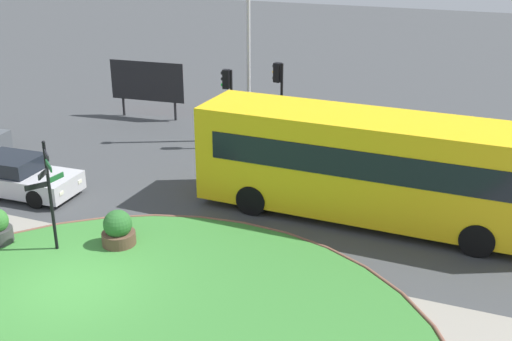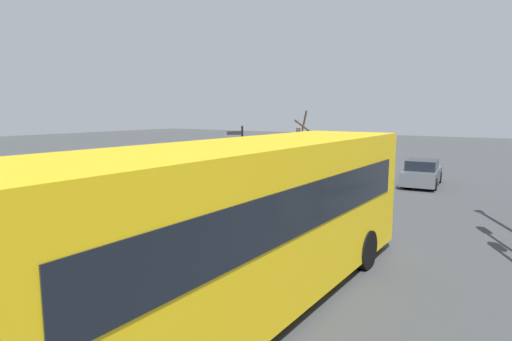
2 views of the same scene
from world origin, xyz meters
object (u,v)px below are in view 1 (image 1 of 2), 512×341
at_px(planter_near_signpost, 118,231).
at_px(traffic_light_far, 228,91).
at_px(billboard_left, 147,82).
at_px(signpost_directional, 49,188).
at_px(car_near_lane, 16,177).
at_px(lamppost_tall, 248,44).
at_px(bus_yellow, 369,165).
at_px(traffic_light_near, 279,87).

bearing_deg(planter_near_signpost, traffic_light_far, 93.88).
distance_m(billboard_left, planter_near_signpost, 13.14).
height_order(signpost_directional, planter_near_signpost, signpost_directional).
bearing_deg(billboard_left, car_near_lane, -92.28).
bearing_deg(lamppost_tall, planter_near_signpost, -88.86).
xyz_separation_m(car_near_lane, lamppost_tall, (5.30, 8.35, 3.53)).
height_order(bus_yellow, lamppost_tall, lamppost_tall).
height_order(signpost_directional, lamppost_tall, lamppost_tall).
relative_size(traffic_light_far, planter_near_signpost, 2.86).
xyz_separation_m(signpost_directional, billboard_left, (-4.48, 12.62, -0.25)).
distance_m(signpost_directional, traffic_light_far, 10.17).
relative_size(bus_yellow, traffic_light_near, 3.02).
height_order(car_near_lane, traffic_light_near, traffic_light_near).
bearing_deg(car_near_lane, billboard_left, 90.01).
bearing_deg(planter_near_signpost, billboard_left, 117.05).
relative_size(lamppost_tall, planter_near_signpost, 6.65).
bearing_deg(billboard_left, lamppost_tall, -17.47).
height_order(traffic_light_near, lamppost_tall, lamppost_tall).
bearing_deg(signpost_directional, lamppost_tall, 83.63).
height_order(traffic_light_near, planter_near_signpost, traffic_light_near).
bearing_deg(lamppost_tall, car_near_lane, -122.43).
height_order(car_near_lane, traffic_light_far, traffic_light_far).
distance_m(signpost_directional, lamppost_tall, 11.61).
bearing_deg(car_near_lane, traffic_light_far, 53.01).
distance_m(car_near_lane, traffic_light_near, 10.54).
xyz_separation_m(bus_yellow, billboard_left, (-12.20, 7.02, -0.04)).
xyz_separation_m(traffic_light_near, planter_near_signpost, (-1.37, -9.74, -2.15)).
height_order(traffic_light_far, billboard_left, traffic_light_far).
xyz_separation_m(signpost_directional, planter_near_signpost, (1.47, 0.97, -1.50)).
distance_m(traffic_light_near, lamppost_tall, 2.26).
xyz_separation_m(car_near_lane, planter_near_signpost, (5.51, -2.02, -0.10)).
distance_m(signpost_directional, billboard_left, 13.39).
bearing_deg(lamppost_tall, signpost_directional, -96.37).
height_order(bus_yellow, car_near_lane, bus_yellow).
height_order(signpost_directional, traffic_light_far, signpost_directional).
bearing_deg(traffic_light_far, billboard_left, -33.12).
bearing_deg(lamppost_tall, billboard_left, 167.41).
relative_size(signpost_directional, lamppost_tall, 0.44).
xyz_separation_m(traffic_light_far, lamppost_tall, (0.41, 1.21, 1.71)).
xyz_separation_m(lamppost_tall, billboard_left, (-5.74, 1.28, -2.38)).
bearing_deg(traffic_light_far, lamppost_tall, -117.05).
height_order(bus_yellow, traffic_light_far, bus_yellow).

